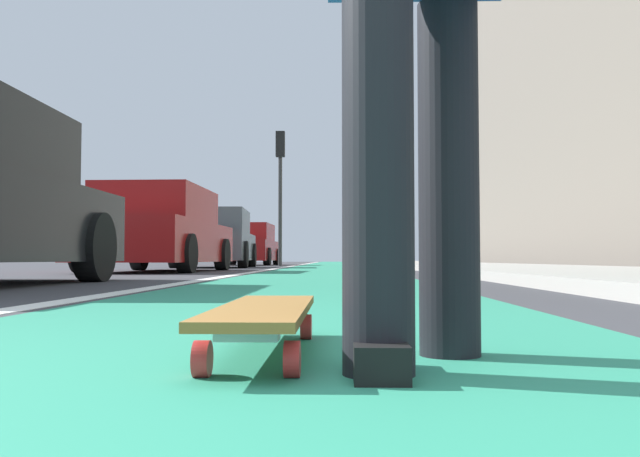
# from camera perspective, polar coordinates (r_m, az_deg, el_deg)

# --- Properties ---
(ground_plane) EXTENTS (80.00, 80.00, 0.00)m
(ground_plane) POSITION_cam_1_polar(r_m,az_deg,el_deg) (10.76, 0.43, -3.78)
(ground_plane) COLOR #38383D
(bike_lane_paint) EXTENTS (56.00, 2.13, 0.00)m
(bike_lane_paint) POSITION_cam_1_polar(r_m,az_deg,el_deg) (24.75, 1.08, -3.10)
(bike_lane_paint) COLOR #288466
(bike_lane_paint) RESTS_ON ground
(lane_stripe_white) EXTENTS (52.00, 0.16, 0.01)m
(lane_stripe_white) POSITION_cam_1_polar(r_m,az_deg,el_deg) (20.80, -2.36, -3.20)
(lane_stripe_white) COLOR silver
(lane_stripe_white) RESTS_ON ground
(sidewalk_curb) EXTENTS (52.00, 3.20, 0.10)m
(sidewalk_curb) POSITION_cam_1_polar(r_m,az_deg,el_deg) (19.00, 10.92, -3.06)
(sidewalk_curb) COLOR #9E9B93
(sidewalk_curb) RESTS_ON ground
(building_facade) EXTENTS (40.00, 1.20, 11.17)m
(building_facade) POSITION_cam_1_polar(r_m,az_deg,el_deg) (24.18, 16.62, 10.33)
(building_facade) COLOR #6C6358
(building_facade) RESTS_ON ground
(skateboard) EXTENTS (0.84, 0.20, 0.11)m
(skateboard) POSITION_cam_1_polar(r_m,az_deg,el_deg) (1.58, -4.76, -7.30)
(skateboard) COLOR red
(skateboard) RESTS_ON ground
(parked_car_mid) EXTENTS (4.50, 1.98, 1.47)m
(parked_car_mid) POSITION_cam_1_polar(r_m,az_deg,el_deg) (12.19, -13.44, -0.27)
(parked_car_mid) COLOR maroon
(parked_car_mid) RESTS_ON ground
(parked_car_far) EXTENTS (4.08, 2.00, 1.49)m
(parked_car_far) POSITION_cam_1_polar(r_m,az_deg,el_deg) (17.57, -8.82, -0.96)
(parked_car_far) COLOR #4C5156
(parked_car_far) RESTS_ON ground
(parked_car_end) EXTENTS (4.18, 1.97, 1.46)m
(parked_car_end) POSITION_cam_1_polar(r_m,az_deg,el_deg) (24.00, -6.06, -1.45)
(parked_car_end) COLOR maroon
(parked_car_end) RESTS_ON ground
(traffic_light) EXTENTS (0.33, 0.28, 4.24)m
(traffic_light) POSITION_cam_1_polar(r_m,az_deg,el_deg) (21.23, -3.39, 4.74)
(traffic_light) COLOR #2D2D2D
(traffic_light) RESTS_ON ground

